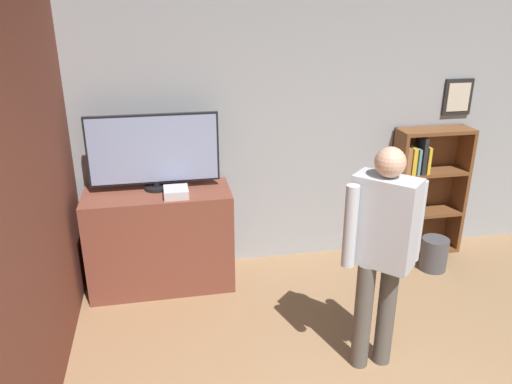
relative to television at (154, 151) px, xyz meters
name	(u,v)px	position (x,y,z in m)	size (l,w,h in m)	color
wall_back	(289,131)	(1.30, 0.28, 0.04)	(6.06, 0.09, 2.70)	#9EA3A8
wall_side_brick	(26,214)	(-0.77, -1.34, 0.04)	(0.06, 4.79, 2.70)	brown
tv_ledge	(161,239)	(0.00, -0.08, -0.83)	(1.31, 0.57, 0.95)	brown
television	(154,151)	(0.00, 0.00, 0.00)	(1.15, 0.22, 0.69)	black
game_console	(176,192)	(0.17, -0.21, -0.32)	(0.21, 0.22, 0.08)	silver
bookshelf	(420,194)	(2.69, 0.10, -0.66)	(0.76, 0.28, 1.35)	brown
person	(382,244)	(1.51, -1.50, -0.31)	(0.57, 0.46, 1.69)	#56514C
waste_bin	(434,254)	(2.68, -0.31, -1.14)	(0.27, 0.27, 0.34)	#4C4C51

